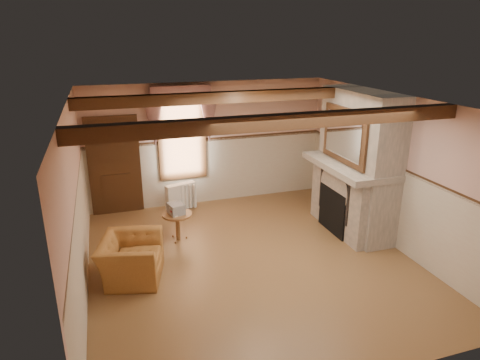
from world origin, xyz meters
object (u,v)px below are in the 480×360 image
object	(u,v)px
armchair	(131,259)
radiator	(181,196)
side_table	(178,227)
oil_lamp	(342,151)
mantel_clock	(331,148)
bowl	(355,163)

from	to	relation	value
armchair	radiator	world-z (taller)	armchair
side_table	radiator	bearing A→B (deg)	77.22
radiator	oil_lamp	size ratio (longest dim) A/B	2.50
side_table	mantel_clock	size ratio (longest dim) A/B	2.38
side_table	mantel_clock	world-z (taller)	mantel_clock
bowl	side_table	bearing A→B (deg)	167.47
side_table	armchair	bearing A→B (deg)	-130.80
armchair	radiator	bearing A→B (deg)	-11.65
bowl	oil_lamp	world-z (taller)	oil_lamp
armchair	side_table	world-z (taller)	armchair
armchair	radiator	distance (m)	2.93
mantel_clock	armchair	bearing A→B (deg)	-163.42
side_table	oil_lamp	size ratio (longest dim) A/B	2.04
side_table	oil_lamp	world-z (taller)	oil_lamp
bowl	mantel_clock	xyz separation A→B (m)	(0.00, 0.90, 0.06)
side_table	bowl	world-z (taller)	bowl
side_table	radiator	xyz separation A→B (m)	(0.34, 1.52, 0.02)
oil_lamp	bowl	bearing A→B (deg)	-90.00
mantel_clock	oil_lamp	bearing A→B (deg)	-90.00
radiator	oil_lamp	xyz separation A→B (m)	(2.98, -1.76, 1.26)
radiator	oil_lamp	distance (m)	3.68
radiator	oil_lamp	bearing A→B (deg)	-48.23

